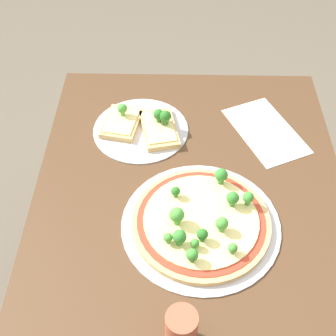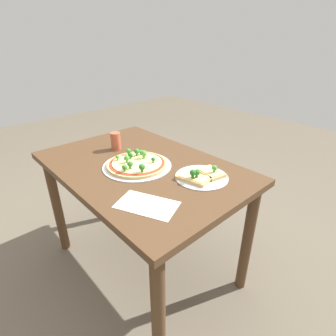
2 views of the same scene
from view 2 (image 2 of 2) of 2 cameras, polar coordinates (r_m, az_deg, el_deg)
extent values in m
plane|color=brown|center=(1.90, -4.85, -20.10)|extent=(8.00, 8.00, 0.00)
cube|color=#4C331E|center=(1.45, -5.94, 0.08)|extent=(1.17, 0.78, 0.04)
cylinder|color=#4C331E|center=(1.59, 16.89, -14.82)|extent=(0.06, 0.06, 0.71)
cylinder|color=#4C331E|center=(2.17, -6.91, -1.58)|extent=(0.06, 0.06, 0.71)
cylinder|color=#4C331E|center=(1.23, -2.12, -29.49)|extent=(0.06, 0.06, 0.71)
cylinder|color=#4C331E|center=(1.93, -23.00, -7.73)|extent=(0.06, 0.06, 0.71)
cylinder|color=#B7B7BC|center=(1.43, -6.72, 0.51)|extent=(0.37, 0.37, 0.00)
cylinder|color=tan|center=(1.43, -6.74, 0.84)|extent=(0.32, 0.32, 0.01)
cylinder|color=#B73823|center=(1.43, -6.76, 1.13)|extent=(0.30, 0.30, 0.00)
cylinder|color=#EFD684|center=(1.42, -6.76, 1.24)|extent=(0.27, 0.27, 0.00)
sphere|color=#337A2D|center=(1.49, -6.84, 3.64)|extent=(0.03, 0.03, 0.03)
cylinder|color=#3F8136|center=(1.50, -6.79, 2.93)|extent=(0.01, 0.01, 0.01)
sphere|color=#337A2D|center=(1.30, -5.69, 0.25)|extent=(0.03, 0.03, 0.03)
cylinder|color=#3F8136|center=(1.31, -5.65, -0.57)|extent=(0.01, 0.01, 0.01)
sphere|color=#479338|center=(1.45, -5.31, 3.19)|extent=(0.03, 0.03, 0.03)
cylinder|color=#51973E|center=(1.46, -5.28, 2.38)|extent=(0.02, 0.02, 0.02)
sphere|color=#337A2D|center=(1.34, -8.26, 0.86)|extent=(0.03, 0.03, 0.03)
cylinder|color=#3F8136|center=(1.35, -8.21, 0.11)|extent=(0.01, 0.01, 0.01)
sphere|color=#479338|center=(1.41, -8.98, 2.11)|extent=(0.03, 0.03, 0.03)
cylinder|color=#51973E|center=(1.42, -8.92, 1.42)|extent=(0.01, 0.01, 0.01)
sphere|color=#479338|center=(1.50, -5.97, 3.56)|extent=(0.02, 0.02, 0.02)
cylinder|color=#51973E|center=(1.51, -5.94, 3.08)|extent=(0.01, 0.01, 0.01)
sphere|color=#286B23|center=(1.40, -3.25, 1.90)|extent=(0.02, 0.02, 0.02)
cylinder|color=#37742D|center=(1.41, -3.23, 1.37)|extent=(0.01, 0.01, 0.01)
sphere|color=#286B23|center=(1.46, -8.16, 2.83)|extent=(0.03, 0.03, 0.03)
cylinder|color=#37742D|center=(1.46, -8.12, 2.23)|extent=(0.01, 0.01, 0.01)
sphere|color=#3D8933|center=(1.48, -8.08, 3.05)|extent=(0.02, 0.02, 0.02)
cylinder|color=#488E3A|center=(1.49, -8.05, 2.59)|extent=(0.01, 0.01, 0.01)
sphere|color=#479338|center=(1.45, -10.94, 2.35)|extent=(0.02, 0.02, 0.02)
cylinder|color=#51973E|center=(1.46, -10.90, 1.84)|extent=(0.01, 0.01, 0.01)
sphere|color=#3D8933|center=(1.32, -9.42, 0.20)|extent=(0.03, 0.03, 0.03)
cylinder|color=#488E3A|center=(1.33, -9.37, -0.47)|extent=(0.01, 0.01, 0.01)
sphere|color=#3D8933|center=(1.51, -8.76, 3.65)|extent=(0.03, 0.03, 0.03)
cylinder|color=#488E3A|center=(1.51, -8.72, 3.04)|extent=(0.01, 0.01, 0.01)
cylinder|color=#B7B7BC|center=(1.32, 7.31, -1.96)|extent=(0.27, 0.27, 0.00)
cube|color=tan|center=(1.34, 9.33, -1.04)|extent=(0.15, 0.12, 0.02)
cube|color=#EFD684|center=(1.34, 9.36, -0.66)|extent=(0.12, 0.10, 0.00)
sphere|color=#479338|center=(1.32, 10.09, 0.01)|extent=(0.03, 0.03, 0.03)
cylinder|color=#51973E|center=(1.32, 10.02, -0.69)|extent=(0.01, 0.01, 0.01)
cube|color=tan|center=(1.28, 5.56, -2.21)|extent=(0.17, 0.12, 0.02)
cube|color=#EFD684|center=(1.28, 5.58, -1.82)|extent=(0.14, 0.10, 0.00)
sphere|color=#286B23|center=(1.26, 6.33, -0.98)|extent=(0.03, 0.03, 0.03)
cylinder|color=#37742D|center=(1.27, 6.29, -1.74)|extent=(0.01, 0.01, 0.01)
sphere|color=#286B23|center=(1.25, 5.44, -1.02)|extent=(0.03, 0.03, 0.03)
cylinder|color=#37742D|center=(1.26, 5.40, -1.85)|extent=(0.01, 0.01, 0.01)
cylinder|color=#AD5138|center=(1.65, -11.30, 5.75)|extent=(0.06, 0.06, 0.11)
cube|color=silver|center=(1.11, -4.61, -7.97)|extent=(0.29, 0.24, 0.00)
camera|label=1|loc=(1.90, -20.52, 33.44)|focal=50.00mm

